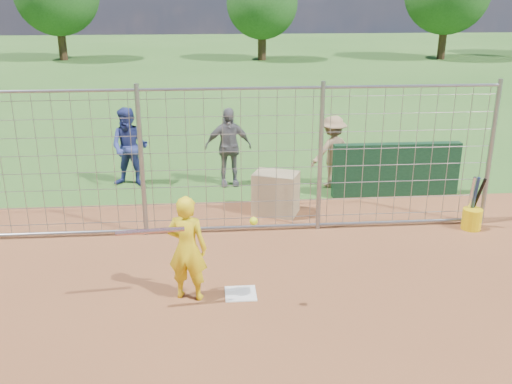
{
  "coord_description": "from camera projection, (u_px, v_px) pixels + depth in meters",
  "views": [
    {
      "loc": [
        -0.39,
        -7.18,
        3.99
      ],
      "look_at": [
        0.3,
        0.8,
        1.15
      ],
      "focal_mm": 40.0,
      "sensor_mm": 36.0,
      "label": 1
    }
  ],
  "objects": [
    {
      "name": "equipment_bin",
      "position": [
        276.0,
        193.0,
        10.68
      ],
      "size": [
        0.95,
        0.81,
        0.8
      ],
      "primitive_type": "cube",
      "rotation": [
        0.0,
        0.0,
        -0.39
      ],
      "color": "tan",
      "rests_on": "ground"
    },
    {
      "name": "bucket_with_bats",
      "position": [
        472.0,
        216.0,
        10.01
      ],
      "size": [
        0.34,
        0.38,
        0.97
      ],
      "color": "yellow",
      "rests_on": "ground"
    },
    {
      "name": "equipment_in_play",
      "position": [
        175.0,
        229.0,
        7.15
      ],
      "size": [
        1.78,
        0.28,
        0.24
      ],
      "color": "silver",
      "rests_on": "ground"
    },
    {
      "name": "batter",
      "position": [
        187.0,
        248.0,
        7.59
      ],
      "size": [
        0.61,
        0.48,
        1.48
      ],
      "primitive_type": "imported",
      "rotation": [
        0.0,
        0.0,
        2.88
      ],
      "color": "yellow",
      "rests_on": "ground"
    },
    {
      "name": "dugout_wall",
      "position": [
        396.0,
        170.0,
        11.58
      ],
      "size": [
        2.6,
        0.2,
        1.1
      ],
      "primitive_type": "cube",
      "color": "#11381E",
      "rests_on": "ground"
    },
    {
      "name": "bystander_b",
      "position": [
        228.0,
        147.0,
        12.12
      ],
      "size": [
        1.02,
        0.48,
        1.69
      ],
      "primitive_type": "imported",
      "rotation": [
        0.0,
        0.0,
        0.07
      ],
      "color": "#5F5E64",
      "rests_on": "ground"
    },
    {
      "name": "home_plate",
      "position": [
        241.0,
        294.0,
        7.92
      ],
      "size": [
        0.43,
        0.43,
        0.02
      ],
      "primitive_type": "cube",
      "color": "silver",
      "rests_on": "ground"
    },
    {
      "name": "ground",
      "position": [
        240.0,
        287.0,
        8.11
      ],
      "size": [
        100.0,
        100.0,
        0.0
      ],
      "primitive_type": "plane",
      "color": "#2D591E",
      "rests_on": "ground"
    },
    {
      "name": "backstop_fence",
      "position": [
        232.0,
        163.0,
        9.56
      ],
      "size": [
        9.08,
        0.08,
        2.6
      ],
      "color": "gray",
      "rests_on": "ground"
    },
    {
      "name": "bystander_c",
      "position": [
        333.0,
        152.0,
        12.08
      ],
      "size": [
        1.13,
        0.91,
        1.53
      ],
      "primitive_type": "imported",
      "rotation": [
        0.0,
        0.0,
        3.55
      ],
      "color": "#977652",
      "rests_on": "ground"
    },
    {
      "name": "bystander_a",
      "position": [
        130.0,
        147.0,
        12.08
      ],
      "size": [
        0.95,
        0.82,
        1.7
      ],
      "primitive_type": "imported",
      "rotation": [
        0.0,
        0.0,
        -0.24
      ],
      "color": "navy",
      "rests_on": "ground"
    }
  ]
}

